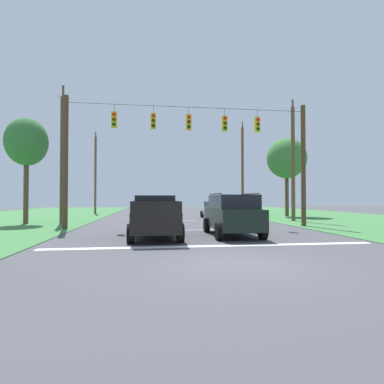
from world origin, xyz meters
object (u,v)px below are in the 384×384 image
at_px(utility_pole_mid_left, 63,158).
at_px(utility_pole_far_left, 95,172).
at_px(distant_car_crossing_white, 215,210).
at_px(utility_pole_far_right, 243,168).
at_px(suv_black, 232,214).
at_px(tree_roadside_far_right, 287,159).
at_px(overhead_signal_span, 190,155).
at_px(pickup_truck, 155,216).
at_px(utility_pole_mid_right, 293,162).
at_px(tree_roadside_right, 27,143).

distance_m(utility_pole_mid_left, utility_pole_far_left, 15.32).
bearing_deg(distant_car_crossing_white, utility_pole_far_right, 59.95).
distance_m(suv_black, distant_car_crossing_white, 13.02).
distance_m(utility_pole_far_right, utility_pole_far_left, 17.87).
bearing_deg(tree_roadside_far_right, distant_car_crossing_white, -167.66).
relative_size(overhead_signal_span, suv_black, 3.13).
height_order(suv_black, utility_pole_far_left, utility_pole_far_left).
distance_m(pickup_truck, tree_roadside_far_right, 20.35).
relative_size(utility_pole_mid_right, tree_roadside_right, 1.29).
distance_m(pickup_truck, tree_roadside_right, 13.33).
bearing_deg(tree_roadside_right, utility_pole_far_left, 81.39).
bearing_deg(tree_roadside_far_right, tree_roadside_right, -164.87).
bearing_deg(utility_pole_far_right, overhead_signal_span, -116.14).
bearing_deg(pickup_truck, distant_car_crossing_white, 66.51).
bearing_deg(distant_car_crossing_white, utility_pole_far_left, 140.19).
bearing_deg(utility_pole_mid_left, utility_pole_mid_right, 2.43).
bearing_deg(utility_pole_mid_left, utility_pole_far_right, 39.70).
relative_size(pickup_truck, utility_pole_mid_right, 0.56).
xyz_separation_m(utility_pole_far_right, utility_pole_mid_left, (-17.42, -14.46, -0.97)).
relative_size(utility_pole_far_right, tree_roadside_far_right, 1.46).
xyz_separation_m(overhead_signal_span, tree_roadside_right, (-11.16, 4.32, 1.26)).
distance_m(utility_pole_mid_right, utility_pole_mid_left, 17.40).
relative_size(suv_black, utility_pole_far_left, 0.49).
height_order(utility_pole_far_right, utility_pole_mid_left, utility_pole_far_right).
relative_size(overhead_signal_span, utility_pole_far_right, 1.33).
bearing_deg(utility_pole_mid_right, tree_roadside_far_right, 69.55).
height_order(distant_car_crossing_white, tree_roadside_right, tree_roadside_right).
xyz_separation_m(pickup_truck, tree_roadside_right, (-8.95, 8.63, 4.81)).
bearing_deg(utility_pole_mid_right, suv_black, -130.45).
xyz_separation_m(distant_car_crossing_white, tree_roadside_far_right, (7.65, 1.67, 5.00)).
distance_m(utility_pole_mid_left, tree_roadside_right, 2.95).
bearing_deg(tree_roadside_right, utility_pole_mid_left, -14.21).
height_order(pickup_truck, utility_pole_far_left, utility_pole_far_left).
xyz_separation_m(utility_pole_mid_left, tree_roadside_far_right, (19.60, 6.68, 1.17)).
relative_size(suv_black, utility_pole_far_right, 0.42).
xyz_separation_m(overhead_signal_span, utility_pole_mid_right, (8.85, 4.39, 0.19)).
height_order(utility_pole_mid_left, utility_pole_far_left, utility_pole_far_left).
height_order(utility_pole_far_right, tree_roadside_right, utility_pole_far_right).
bearing_deg(tree_roadside_far_right, suv_black, -123.29).
height_order(overhead_signal_span, tree_roadside_far_right, overhead_signal_span).
distance_m(utility_pole_mid_right, tree_roadside_far_right, 6.43).
xyz_separation_m(utility_pole_far_right, utility_pole_far_left, (-17.84, 0.85, -0.67)).
relative_size(utility_pole_mid_right, tree_roadside_far_right, 1.24).
bearing_deg(utility_pole_far_right, distant_car_crossing_white, -120.05).
bearing_deg(suv_black, overhead_signal_span, 109.66).
bearing_deg(utility_pole_mid_right, utility_pole_far_left, 140.69).
height_order(suv_black, utility_pole_mid_left, utility_pole_mid_left).
height_order(pickup_truck, tree_roadside_right, tree_roadside_right).
distance_m(pickup_truck, utility_pole_mid_left, 10.79).
relative_size(utility_pole_mid_right, utility_pole_far_right, 0.86).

